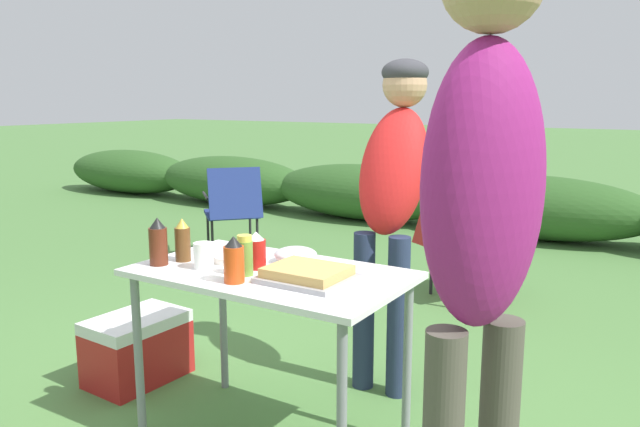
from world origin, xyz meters
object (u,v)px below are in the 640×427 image
Objects in this scene: camp_chair_near_hedge at (460,236)px; paper_cup_stack at (203,256)px; ketchup_bottle at (257,251)px; mixing_bowl at (296,255)px; food_tray at (307,274)px; folding_table at (270,289)px; plate_stack at (236,257)px; cooler_box at (137,348)px; beer_bottle at (183,241)px; hot_sauce_bottle at (234,261)px; relish_jar at (245,256)px; camp_chair_green_behind_table at (233,207)px; standing_person_in_gray_fleece at (481,226)px; standing_person_in_dark_puffer at (393,182)px; bbq_sauce_bottle at (158,242)px.

paper_cup_stack is at bearing -65.01° from camp_chair_near_hedge.
ketchup_bottle reaches higher than paper_cup_stack.
camp_chair_near_hedge is (0.02, 2.04, -0.30)m from mixing_bowl.
camp_chair_near_hedge is at bearing 94.39° from food_tray.
folding_table is 5.20× the size of plate_stack.
cooler_box is at bearing 173.48° from ketchup_bottle.
hot_sauce_bottle is (0.39, -0.13, -0.00)m from beer_bottle.
plate_stack is 1.14× the size of beer_bottle.
relish_jar is (-0.25, -0.06, 0.05)m from food_tray.
ketchup_bottle is 1.07m from cooler_box.
camp_chair_green_behind_table is 2.52m from cooler_box.
standing_person_in_gray_fleece is at bearing 75.82° from cooler_box.
camp_chair_green_behind_table is at bearing 134.75° from mixing_bowl.
standing_person_in_dark_puffer is (0.43, 0.88, 0.23)m from paper_cup_stack.
camp_chair_near_hedge is at bearing 158.58° from cooler_box.
hot_sauce_bottle is at bearing -103.52° from standing_person_in_dark_puffer.
folding_table is at bearing 9.66° from beer_bottle.
beer_bottle is 0.11× the size of standing_person_in_dark_puffer.
relish_jar is (-0.06, -0.27, 0.05)m from mixing_bowl.
hot_sauce_bottle is (0.20, -0.26, 0.07)m from plate_stack.
folding_table is 0.44m from beer_bottle.
ketchup_bottle is (0.38, 0.17, -0.02)m from bbq_sauce_bottle.
food_tray is at bearing -90.00° from standing_person_in_dark_puffer.
standing_person_in_dark_puffer is at bearing 60.68° from plate_stack.
food_tray is 2.04× the size of relish_jar.
standing_person_in_dark_puffer is (0.58, 0.83, 0.20)m from beer_bottle.
mixing_bowl is 0.37m from hot_sauce_bottle.
beer_bottle is at bearing -167.61° from ketchup_bottle.
hot_sauce_bottle reaches higher than relish_jar.
beer_bottle is at bearing -170.34° from folding_table.
bbq_sauce_bottle is at bearing -125.83° from standing_person_in_dark_puffer.
standing_person_in_dark_puffer reaches higher than ketchup_bottle.
hot_sauce_bottle is 0.10× the size of standing_person_in_gray_fleece.
relish_jar is (-0.05, -0.10, 0.15)m from folding_table.
standing_person_in_dark_puffer is at bearing 92.03° from food_tray.
folding_table is 0.23m from food_tray.
folding_table reaches higher than cooler_box.
mixing_bowl is 1.14× the size of relish_jar.
camp_chair_near_hedge reaches higher than folding_table.
plate_stack is 1.32× the size of relish_jar.
food_tray is at bearing 85.79° from cooler_box.
standing_person_in_gray_fleece is (0.99, -0.66, 0.35)m from mixing_bowl.
plate_stack is 1.39m from standing_person_in_gray_fleece.
camp_chair_green_behind_table is (-2.04, 2.30, -0.34)m from ketchup_bottle.
mixing_bowl is 1.24m from standing_person_in_gray_fleece.
standing_person_in_gray_fleece is (1.07, -0.50, 0.31)m from ketchup_bottle.
plate_stack reaches higher than folding_table.
folding_table is 5.49× the size of bbq_sauce_bottle.
folding_table is 0.51m from bbq_sauce_bottle.
mixing_bowl reaches higher than cooler_box.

